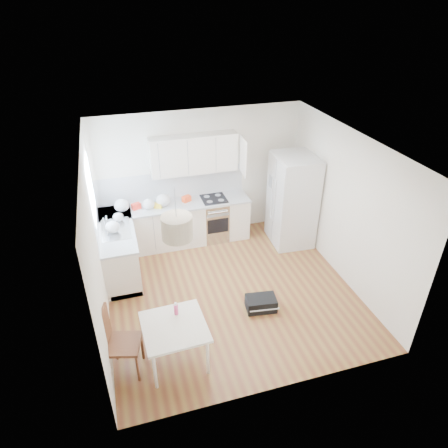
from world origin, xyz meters
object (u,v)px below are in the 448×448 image
at_px(refrigerator, 293,200).
at_px(dining_chair, 124,343).
at_px(dining_table, 175,329).
at_px(gym_bag, 261,303).

relative_size(refrigerator, dining_chair, 1.78).
relative_size(dining_table, dining_chair, 0.84).
distance_m(refrigerator, gym_bag, 2.44).
bearing_deg(refrigerator, dining_table, -136.37).
xyz_separation_m(refrigerator, dining_chair, (-3.61, -2.47, -0.41)).
relative_size(dining_chair, gym_bag, 2.14).
bearing_deg(dining_chair, refrigerator, 49.72).
relative_size(refrigerator, gym_bag, 3.80).
bearing_deg(dining_table, refrigerator, 38.56).
xyz_separation_m(dining_table, gym_bag, (1.55, 0.66, -0.49)).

